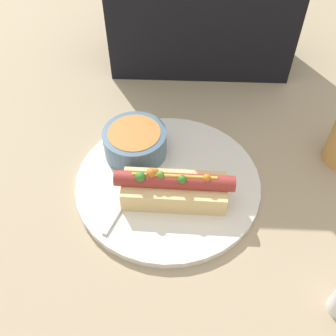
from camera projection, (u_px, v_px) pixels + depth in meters
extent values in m
plane|color=tan|center=(168.00, 185.00, 0.64)|extent=(4.00, 4.00, 0.00)
cylinder|color=white|center=(168.00, 183.00, 0.63)|extent=(0.29, 0.29, 0.01)
cube|color=#E5C17F|center=(174.00, 191.00, 0.59)|extent=(0.16, 0.06, 0.04)
cylinder|color=#9E332D|center=(174.00, 181.00, 0.57)|extent=(0.18, 0.03, 0.02)
sphere|color=orange|center=(155.00, 172.00, 0.57)|extent=(0.01, 0.01, 0.01)
sphere|color=orange|center=(151.00, 173.00, 0.57)|extent=(0.02, 0.02, 0.02)
sphere|color=#387A28|center=(140.00, 177.00, 0.56)|extent=(0.02, 0.02, 0.02)
sphere|color=#518C2D|center=(160.00, 175.00, 0.56)|extent=(0.01, 0.01, 0.01)
sphere|color=orange|center=(207.00, 178.00, 0.56)|extent=(0.01, 0.01, 0.01)
sphere|color=#387A28|center=(182.00, 179.00, 0.56)|extent=(0.01, 0.01, 0.01)
cylinder|color=gold|center=(175.00, 176.00, 0.56)|extent=(0.12, 0.01, 0.01)
cylinder|color=slate|center=(135.00, 142.00, 0.65)|extent=(0.10, 0.10, 0.05)
cylinder|color=#C67533|center=(134.00, 135.00, 0.64)|extent=(0.09, 0.09, 0.01)
cube|color=#B7B7BC|center=(122.00, 205.00, 0.59)|extent=(0.05, 0.11, 0.00)
ellipsoid|color=#B7B7BC|center=(143.00, 170.00, 0.64)|extent=(0.04, 0.04, 0.01)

